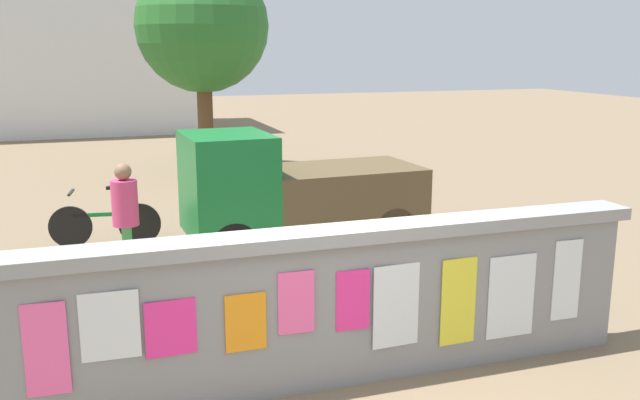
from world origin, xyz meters
TOP-DOWN VIEW (x-y plane):
  - ground at (0.00, 8.00)m, footprint 60.00×60.00m
  - poster_wall at (0.00, -0.00)m, footprint 6.30×0.42m
  - auto_rickshaw_truck at (0.88, 4.27)m, footprint 3.67×1.67m
  - motorcycle at (-1.56, 1.41)m, footprint 1.90×0.56m
  - bicycle_near at (-1.85, 5.41)m, footprint 1.70×0.44m
  - bicycle_far at (2.53, 1.01)m, footprint 1.68×0.51m
  - person_walking at (-1.61, 3.46)m, footprint 0.34×0.34m
  - tree_roadside at (0.79, 11.63)m, footprint 3.22×3.22m
  - building_background at (-3.70, 21.98)m, footprint 12.03×5.80m

SIDE VIEW (x-z plane):
  - ground at x=0.00m, z-range 0.00..0.00m
  - bicycle_near at x=-1.85m, z-range -0.11..0.84m
  - bicycle_far at x=2.53m, z-range -0.11..0.84m
  - motorcycle at x=-1.56m, z-range 0.03..0.90m
  - poster_wall at x=0.00m, z-range 0.02..1.51m
  - auto_rickshaw_truck at x=0.88m, z-range -0.02..1.83m
  - person_walking at x=-1.61m, z-range 0.18..1.80m
  - building_background at x=-3.70m, z-range 0.02..6.39m
  - tree_roadside at x=0.79m, z-range 0.95..6.13m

